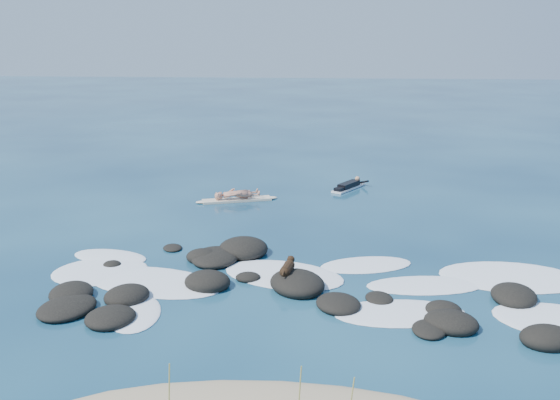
# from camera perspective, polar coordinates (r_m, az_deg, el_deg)

# --- Properties ---
(ground) EXTENTS (160.00, 160.00, 0.00)m
(ground) POSITION_cam_1_polar(r_m,az_deg,el_deg) (17.64, 1.89, -6.23)
(ground) COLOR #0A2642
(ground) RESTS_ON ground
(reef_rocks) EXTENTS (12.45, 6.43, 0.63)m
(reef_rocks) POSITION_cam_1_polar(r_m,az_deg,el_deg) (16.13, -1.86, -7.85)
(reef_rocks) COLOR black
(reef_rocks) RESTS_ON ground
(breaking_foam) EXTENTS (15.41, 5.94, 0.12)m
(breaking_foam) POSITION_cam_1_polar(r_m,az_deg,el_deg) (16.48, 4.00, -7.78)
(breaking_foam) COLOR white
(breaking_foam) RESTS_ON ground
(standing_surfer_rig) EXTENTS (3.17, 1.42, 1.86)m
(standing_surfer_rig) POSITION_cam_1_polar(r_m,az_deg,el_deg) (24.46, -3.99, 1.56)
(standing_surfer_rig) COLOR beige
(standing_surfer_rig) RESTS_ON ground
(paddling_surfer_rig) EXTENTS (1.62, 2.20, 0.41)m
(paddling_surfer_rig) POSITION_cam_1_polar(r_m,az_deg,el_deg) (26.67, 6.34, 1.31)
(paddling_surfer_rig) COLOR white
(paddling_surfer_rig) RESTS_ON ground
(dog) EXTENTS (0.39, 1.12, 0.71)m
(dog) POSITION_cam_1_polar(r_m,az_deg,el_deg) (16.32, 0.70, -6.24)
(dog) COLOR black
(dog) RESTS_ON ground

